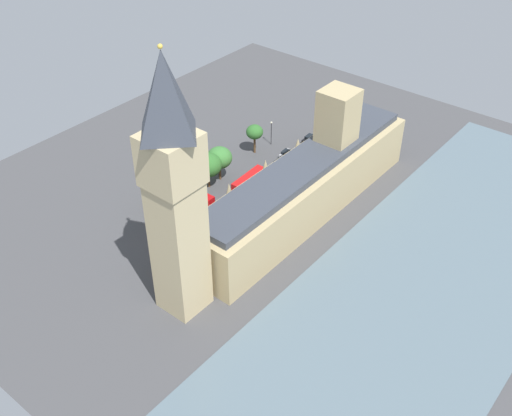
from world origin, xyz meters
The scene contains 16 objects.
ground_plane centered at (0.00, 0.00, 0.00)m, with size 142.93×142.93×0.00m, color #424244.
river_thames centered at (-35.43, 0.00, 0.12)m, with size 42.08×128.64×0.25m, color slate.
parliament_building centered at (-1.99, -1.34, 7.34)m, with size 13.65×66.58×25.91m.
clock_tower centered at (-1.53, 38.06, 26.76)m, with size 8.80×8.80×51.77m.
car_black_under_trees centered at (15.19, -26.78, 0.89)m, with size 2.01×4.53×1.74m.
car_silver_corner centered at (15.34, -16.75, 0.89)m, with size 2.29×4.43×1.74m.
car_blue_trailing centered at (13.96, -11.58, 0.89)m, with size 2.10×4.78×1.74m.
double_decker_bus_by_river_gate centered at (12.46, 1.94, 2.63)m, with size 3.06×10.61×4.75m.
double_decker_bus_midblock centered at (14.14, 18.56, 2.63)m, with size 2.74×10.53×4.75m.
pedestrian_near_tower centered at (8.13, 17.23, 0.70)m, with size 0.64×0.66×1.56m.
plane_tree_leading centered at (21.48, 6.23, 6.25)m, with size 6.73×6.73×9.13m.
plane_tree_far_end centered at (22.95, -13.09, 6.10)m, with size 4.43×4.43×8.05m.
plane_tree_kerbside centered at (22.66, 19.53, 6.06)m, with size 6.65×6.65×8.91m.
plane_tree_opposite_hall centered at (21.59, 2.05, 6.19)m, with size 6.25×6.25×8.87m.
street_lamp_slot_10 centered at (22.52, 1.50, 4.41)m, with size 0.56×0.56×6.31m.
street_lamp_slot_11 centered at (22.20, -19.19, 4.71)m, with size 0.56×0.56×6.81m.
Camera 1 is at (-64.70, 94.16, 84.84)m, focal length 42.97 mm.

